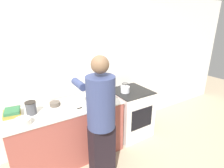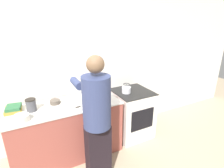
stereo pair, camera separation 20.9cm
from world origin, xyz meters
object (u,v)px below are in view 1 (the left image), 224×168
Objects in this scene: kettle at (125,89)px; canister_jar at (31,108)px; cutting_board at (84,107)px; knife at (83,107)px; bowl_prep at (23,122)px; oven at (130,112)px; person at (101,117)px.

canister_jar is (-1.54, 0.03, 0.02)m from kettle.
knife is at bearing -132.62° from cutting_board.
kettle is 0.92× the size of canister_jar.
cutting_board is at bearing 3.26° from bowl_prep.
kettle is at bearing 9.32° from knife.
cutting_board reaches higher than oven.
knife is (-0.03, -0.03, 0.01)m from cutting_board.
person is 0.95m from bowl_prep.
kettle reaches higher than cutting_board.
bowl_prep is 1.05× the size of canister_jar.
cutting_board is 0.05m from knife.
knife is (-0.07, 0.41, -0.02)m from person.
canister_jar reaches higher than knife.
kettle is at bearing -179.17° from oven.
canister_jar reaches higher than cutting_board.
bowl_prep is (-1.82, -0.21, 0.49)m from oven.
bowl_prep reaches higher than cutting_board.
knife is 1.23× the size of kettle.
knife is at bearing 1.07° from bowl_prep.
person is at bearing -147.78° from oven.
cutting_board is at bearing -15.67° from canister_jar.
kettle reaches higher than knife.
knife is 1.14× the size of canister_jar.
cutting_board is at bearing -170.83° from oven.
bowl_prep is 0.28m from canister_jar.
kettle is 0.88× the size of bowl_prep.
kettle reaches higher than oven.
kettle is (-0.14, -0.00, 0.52)m from oven.
canister_jar is at bearing 178.88° from oven.
bowl_prep is at bearing -119.19° from canister_jar.
bowl_prep is (-0.82, -0.05, 0.03)m from cutting_board.
canister_jar is (-0.73, 0.63, 0.05)m from person.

